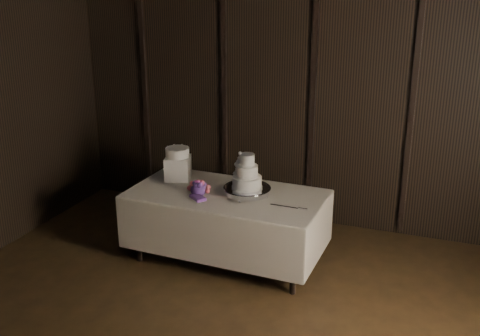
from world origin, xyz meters
name	(u,v)px	position (x,y,z in m)	size (l,w,h in m)	color
room	(175,216)	(0.00, 0.00, 1.50)	(6.08, 7.08, 3.08)	black
display_table	(227,224)	(-0.56, 2.19, 0.42)	(2.02, 1.11, 0.76)	beige
cake_stand	(247,192)	(-0.33, 2.19, 0.81)	(0.48, 0.48, 0.09)	silver
wedding_cake	(244,175)	(-0.36, 2.18, 0.99)	(0.34, 0.29, 0.35)	white
bouquet	(198,188)	(-0.81, 2.06, 0.82)	(0.29, 0.39, 0.19)	#ED5B6B
box_pedestal	(178,168)	(-1.21, 2.40, 0.89)	(0.26, 0.26, 0.25)	white
small_cake	(177,152)	(-1.21, 2.40, 1.06)	(0.26, 0.26, 0.10)	white
cake_knife	(284,206)	(0.10, 2.05, 0.77)	(0.37, 0.02, 0.01)	silver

